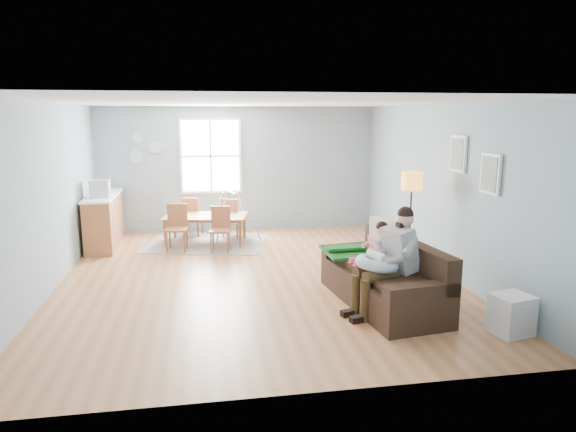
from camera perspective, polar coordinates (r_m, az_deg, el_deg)
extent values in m
cube|color=#A3673A|center=(8.17, -3.48, -7.08)|extent=(8.40, 9.40, 0.08)
cube|color=white|center=(7.78, -3.76, 14.71)|extent=(8.40, 9.40, 0.60)
cube|color=#839FAC|center=(12.46, -5.89, 5.74)|extent=(8.40, 0.08, 3.90)
cube|color=#839FAC|center=(3.37, 4.93, -9.09)|extent=(8.40, 0.08, 3.90)
cube|color=#839FAC|center=(9.26, 22.98, 3.04)|extent=(0.08, 9.40, 3.90)
cube|color=white|center=(11.23, -8.59, 6.62)|extent=(1.32, 0.06, 1.62)
cube|color=white|center=(11.20, -8.58, 6.61)|extent=(1.20, 0.02, 1.50)
cube|color=white|center=(11.19, -8.58, 6.60)|extent=(1.20, 0.03, 0.04)
cube|color=white|center=(11.19, -8.58, 6.60)|extent=(0.04, 0.03, 1.50)
cube|color=white|center=(7.32, 21.59, 4.38)|extent=(0.04, 0.44, 0.54)
cube|color=slate|center=(7.31, 21.42, 4.38)|extent=(0.01, 0.36, 0.46)
cube|color=white|center=(8.08, 18.41, 6.58)|extent=(0.04, 0.44, 0.54)
cube|color=slate|center=(8.07, 18.25, 6.59)|extent=(0.01, 0.36, 0.46)
cylinder|color=#9CB5BB|center=(11.28, -16.37, 8.35)|extent=(0.24, 0.02, 0.24)
cylinder|color=#9CB5BB|center=(11.25, -14.53, 7.42)|extent=(0.26, 0.02, 0.26)
cylinder|color=#9CB5BB|center=(11.30, -16.51, 6.32)|extent=(0.28, 0.02, 0.28)
cube|color=black|center=(7.10, 10.36, -7.93)|extent=(1.20, 2.26, 0.43)
cube|color=black|center=(7.14, 13.05, -4.26)|extent=(0.49, 2.17, 0.44)
cube|color=black|center=(6.21, 14.64, -8.04)|extent=(0.94, 0.33, 0.16)
cube|color=black|center=(7.85, 7.16, -3.70)|extent=(0.94, 0.33, 0.16)
cube|color=#14581F|center=(7.61, 7.82, -3.88)|extent=(1.01, 0.82, 0.04)
cube|color=tan|center=(7.55, 10.48, -2.26)|extent=(0.26, 0.52, 0.50)
cube|color=gray|center=(6.72, 12.34, -3.60)|extent=(0.45, 0.52, 0.60)
sphere|color=#DBA786|center=(6.67, 12.89, -0.22)|extent=(0.22, 0.22, 0.22)
sphere|color=black|center=(6.66, 12.91, 0.16)|extent=(0.21, 0.21, 0.21)
cylinder|color=#372614|center=(6.51, 10.28, -6.57)|extent=(0.48, 0.27, 0.16)
cylinder|color=#372614|center=(6.68, 9.19, -6.07)|extent=(0.48, 0.27, 0.16)
cylinder|color=#372614|center=(6.48, 8.58, -9.27)|extent=(0.13, 0.13, 0.53)
cylinder|color=#372614|center=(6.65, 7.53, -8.69)|extent=(0.13, 0.13, 0.53)
cube|color=black|center=(6.52, 7.92, -11.26)|extent=(0.26, 0.16, 0.08)
cube|color=black|center=(6.69, 6.89, -10.63)|extent=(0.26, 0.16, 0.08)
torus|color=#ADC2D8|center=(6.60, 9.90, -5.21)|extent=(0.68, 0.67, 0.23)
cylinder|color=silver|center=(6.57, 9.92, -4.51)|extent=(0.21, 0.33, 0.13)
sphere|color=#DBA786|center=(6.72, 9.21, -3.97)|extent=(0.11, 0.11, 0.11)
cube|color=silver|center=(7.15, 10.11, -3.54)|extent=(0.27, 0.30, 0.38)
sphere|color=#DBA786|center=(7.11, 10.40, -1.50)|extent=(0.18, 0.18, 0.18)
sphere|color=black|center=(7.10, 10.41, -1.25)|extent=(0.17, 0.17, 0.17)
cylinder|color=#EA3977|center=(7.02, 8.55, -5.18)|extent=(0.32, 0.14, 0.09)
cylinder|color=#EA3977|center=(7.15, 8.02, -4.87)|extent=(0.32, 0.14, 0.09)
cylinder|color=#EA3977|center=(7.01, 7.44, -6.67)|extent=(0.08, 0.08, 0.31)
cylinder|color=#EA3977|center=(7.14, 6.93, -6.34)|extent=(0.08, 0.08, 0.31)
cylinder|color=black|center=(8.64, 13.16, -5.97)|extent=(0.29, 0.29, 0.03)
cylinder|color=black|center=(8.46, 13.37, -1.40)|extent=(0.03, 0.03, 1.44)
cylinder|color=orange|center=(8.33, 13.61, 3.80)|extent=(0.33, 0.33, 0.29)
cube|color=white|center=(6.61, 23.57, -9.99)|extent=(0.50, 0.46, 0.47)
cube|color=black|center=(6.48, 22.40, -10.31)|extent=(0.10, 0.32, 0.38)
cube|color=gray|center=(10.38, -9.06, -2.97)|extent=(2.62, 2.21, 0.01)
imported|color=brown|center=(10.32, -9.10, -1.48)|extent=(1.75, 1.18, 0.56)
cube|color=#965933|center=(9.78, -12.28, -1.44)|extent=(0.43, 0.43, 0.04)
cube|color=#965933|center=(9.91, -12.19, 0.11)|extent=(0.38, 0.08, 0.43)
cylinder|color=#965933|center=(9.70, -13.30, -2.88)|extent=(0.04, 0.04, 0.42)
cylinder|color=#965933|center=(9.65, -11.43, -2.87)|extent=(0.04, 0.04, 0.42)
cylinder|color=#965933|center=(10.01, -13.01, -2.44)|extent=(0.04, 0.04, 0.42)
cylinder|color=#965933|center=(9.96, -11.19, -2.42)|extent=(0.04, 0.04, 0.42)
cube|color=#965933|center=(9.60, -7.55, -1.63)|extent=(0.43, 0.43, 0.04)
cube|color=#965933|center=(9.72, -7.48, -0.10)|extent=(0.36, 0.09, 0.42)
cylinder|color=#965933|center=(9.51, -8.54, -3.03)|extent=(0.04, 0.04, 0.41)
cylinder|color=#965933|center=(9.48, -6.69, -3.03)|extent=(0.04, 0.04, 0.41)
cylinder|color=#965933|center=(9.81, -8.32, -2.59)|extent=(0.04, 0.04, 0.41)
cylinder|color=#965933|center=(9.78, -6.53, -2.59)|extent=(0.04, 0.04, 0.41)
cube|color=#965933|center=(10.99, -10.50, -0.10)|extent=(0.48, 0.48, 0.04)
cube|color=#965933|center=(10.79, -10.84, 0.90)|extent=(0.35, 0.15, 0.41)
cylinder|color=#965933|center=(11.13, -9.46, -0.99)|extent=(0.04, 0.04, 0.40)
cylinder|color=#965933|center=(11.23, -10.94, -0.94)|extent=(0.04, 0.04, 0.40)
cylinder|color=#965933|center=(10.84, -9.96, -1.33)|extent=(0.04, 0.04, 0.40)
cylinder|color=#965933|center=(10.95, -11.48, -1.27)|extent=(0.04, 0.04, 0.40)
cube|color=#965933|center=(10.83, -6.27, -0.18)|extent=(0.47, 0.47, 0.04)
cube|color=#965933|center=(10.63, -6.54, 0.81)|extent=(0.35, 0.15, 0.41)
cylinder|color=#965933|center=(10.97, -5.29, -1.07)|extent=(0.04, 0.04, 0.40)
cylinder|color=#965933|center=(11.05, -6.80, -1.02)|extent=(0.04, 0.04, 0.40)
cylinder|color=#965933|center=(10.69, -5.68, -1.41)|extent=(0.04, 0.04, 0.40)
cylinder|color=#965933|center=(10.77, -7.23, -1.35)|extent=(0.04, 0.04, 0.40)
cube|color=brown|center=(10.59, -19.72, -0.52)|extent=(0.52, 1.78, 0.98)
cube|color=white|center=(10.51, -19.90, 2.16)|extent=(0.56, 1.82, 0.04)
cube|color=#B4B4B9|center=(10.14, -20.16, 2.87)|extent=(0.35, 0.33, 0.32)
cube|color=black|center=(10.17, -21.06, 2.83)|extent=(0.03, 0.27, 0.23)
cylinder|color=#B4B4B9|center=(10.51, -6.23, 2.61)|extent=(0.13, 0.55, 0.04)
ellipsoid|color=beige|center=(10.60, -6.16, -0.32)|extent=(0.39, 0.39, 0.24)
cylinder|color=#B4B4B9|center=(10.55, -6.19, 1.14)|extent=(0.01, 0.01, 0.44)
cylinder|color=#B4B4B9|center=(10.23, -7.43, -0.34)|extent=(0.28, 0.40, 0.96)
cylinder|color=#B4B4B9|center=(10.37, -4.12, -0.11)|extent=(0.39, 0.30, 0.96)
cylinder|color=#B4B4B9|center=(10.82, -8.14, 0.27)|extent=(0.39, 0.30, 0.96)
cylinder|color=#B4B4B9|center=(10.95, -5.00, 0.48)|extent=(0.28, 0.40, 0.96)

